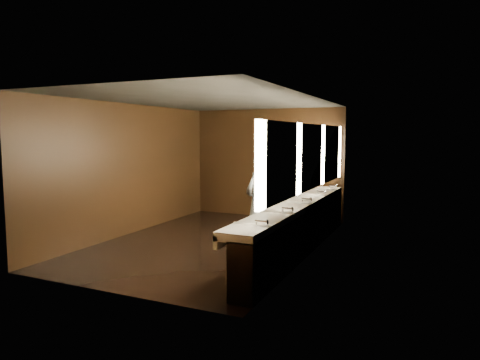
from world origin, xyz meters
name	(u,v)px	position (x,y,z in m)	size (l,w,h in m)	color
floor	(213,242)	(0.00, 0.00, 0.00)	(6.00, 6.00, 0.00)	black
ceiling	(212,100)	(0.00, 0.00, 2.80)	(4.00, 6.00, 0.02)	#2D2D2B
wall_back	(267,163)	(0.00, 3.00, 1.40)	(4.00, 0.02, 2.80)	black
wall_front	(106,190)	(0.00, -3.00, 1.40)	(4.00, 0.02, 2.80)	black
wall_left	(131,169)	(-2.00, 0.00, 1.40)	(0.02, 6.00, 2.80)	black
wall_right	(312,176)	(2.00, 0.00, 1.40)	(0.02, 6.00, 2.80)	black
sink_counter	(300,226)	(1.79, 0.00, 0.50)	(0.55, 5.40, 1.01)	black
mirror_band	(311,157)	(1.98, 0.00, 1.75)	(0.06, 5.03, 1.15)	#FCEABD
person	(259,201)	(1.05, -0.14, 0.92)	(0.67, 0.44, 1.84)	#8FAFD6
trash_bin	(279,244)	(1.58, -0.54, 0.25)	(0.33, 0.33, 0.51)	black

